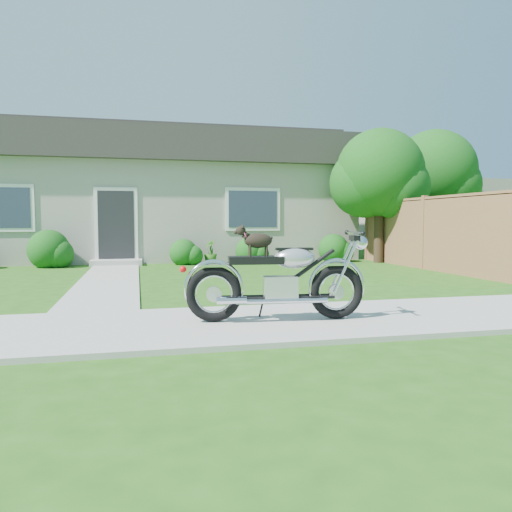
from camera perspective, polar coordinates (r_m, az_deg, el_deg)
The scene contains 11 objects.
ground at distance 5.99m, azimuth -4.33°, elevation -7.93°, with size 80.00×80.00×0.00m, color #235114.
sidewalk at distance 5.99m, azimuth -4.33°, elevation -7.75°, with size 24.00×2.20×0.04m, color #9E9B93.
walkway at distance 10.88m, azimuth -16.40°, elevation -2.62°, with size 1.20×8.00×0.03m, color #9E9B93.
house at distance 17.84m, azimuth -10.52°, elevation 6.89°, with size 12.60×7.03×4.50m.
fence at distance 13.62m, azimuth 18.63°, elevation 2.54°, with size 0.12×6.62×1.90m.
tree_near at distance 15.37m, azimuth 14.48°, elevation 8.75°, with size 2.65×2.59×3.97m.
tree_far at distance 18.22m, azimuth 20.12°, elevation 8.61°, with size 2.85×2.83×4.34m.
shrub_row at distance 14.33m, azimuth -11.03°, elevation 0.56°, with size 10.87×1.10×1.10m.
potted_plant_left at distance 14.56m, azimuth -22.54°, elevation 0.15°, with size 0.61×0.53×0.68m, color #175A1C.
potted_plant_right at distance 14.52m, azimuth -5.24°, elevation 0.48°, with size 0.39×0.39×0.70m, color #2B5D19.
motorcycle_with_dog at distance 6.01m, azimuth 2.74°, elevation -2.63°, with size 2.22×0.60×1.14m.
Camera 1 is at (-0.92, -5.79, 1.24)m, focal length 35.00 mm.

